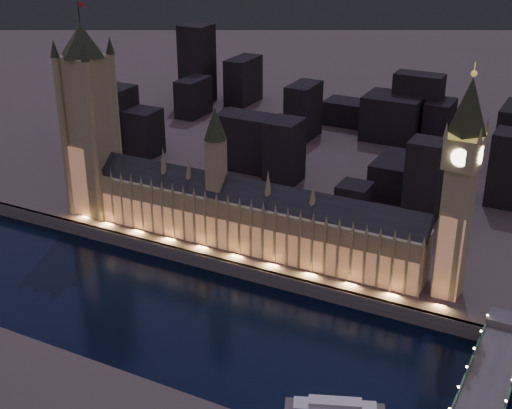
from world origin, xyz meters
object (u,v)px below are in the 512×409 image
at_px(elizabeth_tower, 461,173).
at_px(westminster_bridge, 486,392).
at_px(palace_of_westminster, 247,216).
at_px(river_boat, 335,406).
at_px(victoria_tower, 89,113).

bearing_deg(elizabeth_tower, westminster_bridge, -63.63).
distance_m(palace_of_westminster, elizabeth_tower, 121.49).
bearing_deg(westminster_bridge, river_boat, -149.46).
distance_m(palace_of_westminster, westminster_bridge, 160.03).
bearing_deg(palace_of_westminster, westminster_bridge, -24.25).
bearing_deg(westminster_bridge, elizabeth_tower, 116.37).
relative_size(palace_of_westminster, westminster_bridge, 1.79).
height_order(elizabeth_tower, river_boat, elizabeth_tower).
xyz_separation_m(elizabeth_tower, westminster_bridge, (32.42, -65.37, -66.70)).
bearing_deg(westminster_bridge, victoria_tower, 165.37).
bearing_deg(elizabeth_tower, victoria_tower, -180.00).
distance_m(palace_of_westminster, river_boat, 135.44).
relative_size(elizabeth_tower, westminster_bridge, 1.02).
height_order(victoria_tower, elizabeth_tower, victoria_tower).
relative_size(palace_of_westminster, victoria_tower, 1.59).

